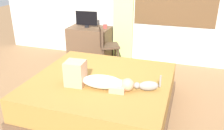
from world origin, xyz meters
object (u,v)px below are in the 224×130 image
person_lying (95,79)px  desk (90,44)px  cat (147,86)px  chair_by_desk (106,44)px  tv_monitor (87,19)px  cup (105,26)px  bed (101,94)px

person_lying → desk: size_ratio=1.05×
person_lying → cat: (0.68, 0.12, -0.05)m
person_lying → chair_by_desk: 1.84m
tv_monitor → cup: tv_monitor is taller
person_lying → cup: 2.22m
desk → tv_monitor: bearing=180.0°
cat → tv_monitor: tv_monitor is taller
cat → desk: (-1.65, 1.95, -0.19)m
chair_by_desk → desk: bearing=149.3°
bed → cat: size_ratio=5.92×
person_lying → cat: bearing=9.9°
cat → chair_by_desk: size_ratio=0.40×
person_lying → chair_by_desk: chair_by_desk is taller
chair_by_desk → tv_monitor: bearing=151.9°
bed → chair_by_desk: size_ratio=2.35×
person_lying → cup: bearing=106.3°
chair_by_desk → person_lying: bearing=-74.9°
person_lying → cup: size_ratio=11.08×
person_lying → cat: size_ratio=2.76×
tv_monitor → cup: 0.43m
desk → cup: bearing=8.5°
bed → tv_monitor: size_ratio=4.21×
desk → tv_monitor: size_ratio=1.87×
desk → chair_by_desk: size_ratio=1.05×
cat → desk: size_ratio=0.38×
desk → chair_by_desk: chair_by_desk is taller
bed → person_lying: (0.01, -0.25, 0.36)m
person_lying → bed: bearing=93.4°
bed → desk: 2.06m
desk → cat: bearing=-49.7°
tv_monitor → chair_by_desk: (0.55, -0.29, -0.41)m
person_lying → tv_monitor: bearing=116.4°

